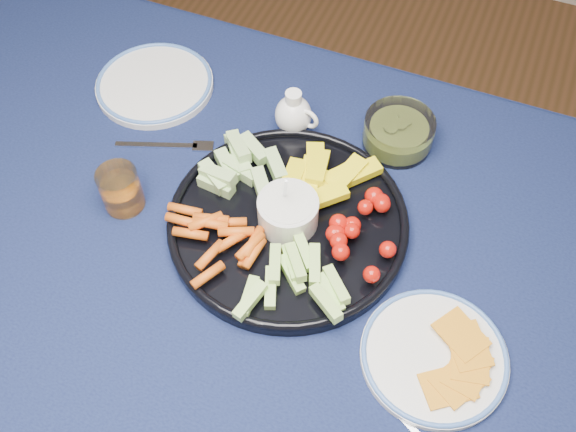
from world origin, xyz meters
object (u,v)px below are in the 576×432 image
at_px(dining_table, 223,280).
at_px(pickle_bowl, 398,133).
at_px(side_plate_extra, 155,84).
at_px(creamer_pitcher, 294,115).
at_px(cheese_plate, 435,355).
at_px(crudite_platter, 287,218).
at_px(juice_tumbler, 121,191).

relative_size(dining_table, pickle_bowl, 13.11).
relative_size(dining_table, side_plate_extra, 7.26).
height_order(creamer_pitcher, cheese_plate, creamer_pitcher).
bearing_deg(creamer_pitcher, crudite_platter, -70.94).
bearing_deg(pickle_bowl, side_plate_extra, -175.09).
bearing_deg(cheese_plate, pickle_bowl, 114.38).
bearing_deg(dining_table, side_plate_extra, 133.49).
bearing_deg(juice_tumbler, pickle_bowl, 38.53).
distance_m(cheese_plate, juice_tumbler, 0.57).
distance_m(crudite_platter, juice_tumbler, 0.28).
distance_m(creamer_pitcher, juice_tumbler, 0.34).
relative_size(dining_table, crudite_platter, 4.17).
xyz_separation_m(pickle_bowl, juice_tumbler, (-0.39, -0.31, 0.01)).
distance_m(pickle_bowl, cheese_plate, 0.42).
distance_m(cheese_plate, side_plate_extra, 0.74).
xyz_separation_m(creamer_pitcher, juice_tumbler, (-0.20, -0.27, -0.01)).
bearing_deg(side_plate_extra, pickle_bowl, 4.91).
relative_size(creamer_pitcher, pickle_bowl, 0.74).
bearing_deg(creamer_pitcher, dining_table, -92.12).
bearing_deg(creamer_pitcher, cheese_plate, -43.33).
height_order(juice_tumbler, side_plate_extra, juice_tumbler).
height_order(dining_table, crudite_platter, crudite_platter).
xyz_separation_m(juice_tumbler, side_plate_extra, (-0.09, 0.27, -0.03)).
relative_size(crudite_platter, pickle_bowl, 3.15).
bearing_deg(pickle_bowl, crudite_platter, -115.08).
xyz_separation_m(crudite_platter, side_plate_extra, (-0.37, 0.21, -0.01)).
bearing_deg(pickle_bowl, creamer_pitcher, -167.39).
height_order(crudite_platter, pickle_bowl, crudite_platter).
bearing_deg(crudite_platter, dining_table, -131.46).
distance_m(crudite_platter, side_plate_extra, 0.42).
bearing_deg(creamer_pitcher, side_plate_extra, 179.92).
relative_size(pickle_bowl, juice_tumbler, 1.57).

